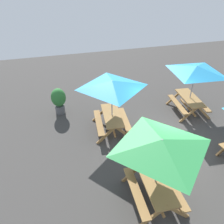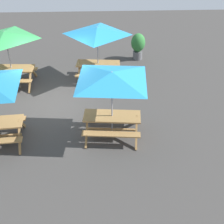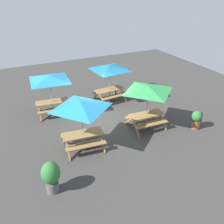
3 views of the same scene
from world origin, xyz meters
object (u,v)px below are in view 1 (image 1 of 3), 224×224
Objects in this scene: picnic_table_2 at (196,73)px; potted_plant_1 at (59,99)px; picnic_table_1 at (161,149)px; picnic_table_0 at (112,88)px.

potted_plant_1 is (1.50, 5.89, -1.26)m from picnic_table_2.
potted_plant_1 is at bearing 25.70° from picnic_table_1.
potted_plant_1 is (5.44, 2.31, -1.26)m from picnic_table_1.
potted_plant_1 is at bearing 81.15° from picnic_table_2.
picnic_table_2 is (3.94, -3.58, 0.00)m from picnic_table_1.
picnic_table_1 reaches higher than potted_plant_1.
picnic_table_2 is at bearing -104.31° from potted_plant_1.
potted_plant_1 is (1.91, 2.02, -1.26)m from picnic_table_0.
picnic_table_0 is 3.90m from picnic_table_2.
picnic_table_0 reaches higher than potted_plant_1.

